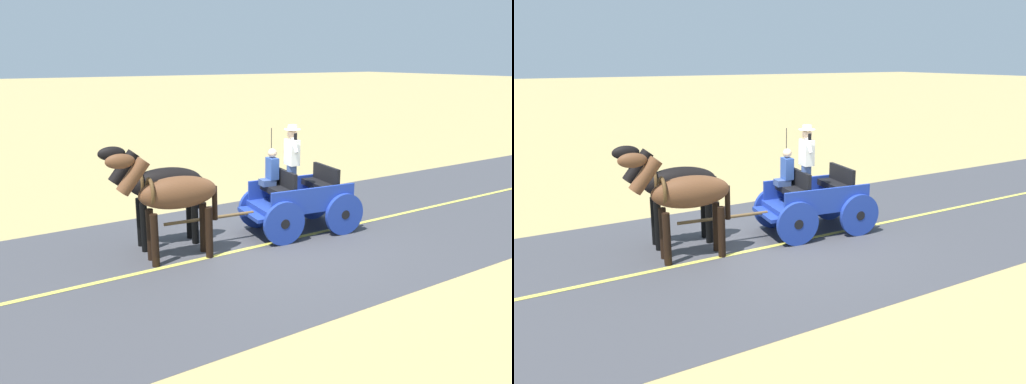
% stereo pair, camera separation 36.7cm
% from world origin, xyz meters
% --- Properties ---
extents(ground_plane, '(200.00, 200.00, 0.00)m').
position_xyz_m(ground_plane, '(0.00, 0.00, 0.00)').
color(ground_plane, tan).
extents(road_surface, '(6.50, 160.00, 0.01)m').
position_xyz_m(road_surface, '(0.00, 0.00, 0.00)').
color(road_surface, '#424247').
rests_on(road_surface, ground).
extents(road_centre_stripe, '(0.12, 160.00, 0.00)m').
position_xyz_m(road_centre_stripe, '(0.00, 0.00, 0.01)').
color(road_centre_stripe, '#DBCC4C').
rests_on(road_centre_stripe, road_surface).
extents(horse_drawn_carriage, '(1.68, 4.52, 2.50)m').
position_xyz_m(horse_drawn_carriage, '(0.36, -0.72, 0.82)').
color(horse_drawn_carriage, '#1E3899').
rests_on(horse_drawn_carriage, ground).
extents(horse_near_side, '(0.76, 2.15, 2.21)m').
position_xyz_m(horse_near_side, '(0.28, 2.34, 1.32)').
color(horse_near_side, brown).
rests_on(horse_near_side, ground).
extents(horse_off_side, '(0.73, 2.14, 2.21)m').
position_xyz_m(horse_off_side, '(1.14, 2.24, 1.32)').
color(horse_off_side, black).
rests_on(horse_off_side, ground).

